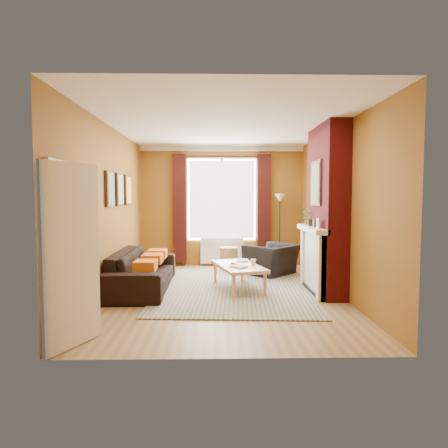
{
  "coord_description": "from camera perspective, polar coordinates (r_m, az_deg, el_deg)",
  "views": [
    {
      "loc": [
        -0.14,
        -6.66,
        1.63
      ],
      "look_at": [
        0.0,
        0.25,
        1.15
      ],
      "focal_mm": 32.0,
      "sensor_mm": 36.0,
      "label": 1
    }
  ],
  "objects": [
    {
      "name": "mug",
      "position": [
        6.98,
        4.17,
        -5.44
      ],
      "size": [
        0.13,
        0.13,
        0.1
      ],
      "primitive_type": "imported",
      "rotation": [
        0.0,
        0.0,
        0.2
      ],
      "color": "#999999",
      "rests_on": "coffee_table"
    },
    {
      "name": "room_walls",
      "position": [
        6.98,
        5.15,
        1.91
      ],
      "size": [
        3.82,
        5.54,
        2.83
      ],
      "color": "brown",
      "rests_on": "ground"
    },
    {
      "name": "book_b",
      "position": [
        7.38,
        1.9,
        -5.23
      ],
      "size": [
        0.22,
        0.29,
        0.02
      ],
      "primitive_type": "imported",
      "rotation": [
        0.0,
        0.0,
        0.03
      ],
      "color": "#999999",
      "rests_on": "coffee_table"
    },
    {
      "name": "tv_remote",
      "position": [
        7.03,
        1.5,
        -5.69
      ],
      "size": [
        0.12,
        0.14,
        0.02
      ],
      "rotation": [
        0.0,
        0.0,
        0.62
      ],
      "color": "#232326",
      "rests_on": "coffee_table"
    },
    {
      "name": "floor_lamp",
      "position": [
        9.18,
        7.97,
        2.09
      ],
      "size": [
        0.33,
        0.33,
        1.69
      ],
      "rotation": [
        0.0,
        0.0,
        -0.43
      ],
      "color": "black",
      "rests_on": "ground"
    },
    {
      "name": "sofa",
      "position": [
        7.18,
        -11.49,
        -6.46
      ],
      "size": [
        0.93,
        2.34,
        0.68
      ],
      "primitive_type": "imported",
      "rotation": [
        0.0,
        0.0,
        1.58
      ],
      "color": "black",
      "rests_on": "ground"
    },
    {
      "name": "coffee_table",
      "position": [
        7.0,
        2.07,
        -6.22
      ],
      "size": [
        0.97,
        1.44,
        0.44
      ],
      "rotation": [
        0.0,
        0.0,
        0.25
      ],
      "color": "tan",
      "rests_on": "ground"
    },
    {
      "name": "striped_rug",
      "position": [
        7.11,
        1.51,
        -9.2
      ],
      "size": [
        2.79,
        3.72,
        0.02
      ],
      "rotation": [
        0.0,
        0.0,
        -0.06
      ],
      "color": "#2E657F",
      "rests_on": "ground"
    },
    {
      "name": "armchair",
      "position": [
        8.36,
        6.81,
        -5.09
      ],
      "size": [
        1.29,
        1.29,
        0.63
      ],
      "primitive_type": "imported",
      "rotation": [
        0.0,
        0.0,
        3.94
      ],
      "color": "black",
      "rests_on": "ground"
    },
    {
      "name": "book_a",
      "position": [
        6.66,
        1.45,
        -6.2
      ],
      "size": [
        0.35,
        0.36,
        0.03
      ],
      "primitive_type": "imported",
      "rotation": [
        0.0,
        0.0,
        0.7
      ],
      "color": "#999999",
      "rests_on": "coffee_table"
    },
    {
      "name": "ground",
      "position": [
        6.85,
        0.04,
        -9.78
      ],
      "size": [
        5.5,
        5.5,
        0.0
      ],
      "primitive_type": "plane",
      "color": "olive",
      "rests_on": "ground"
    },
    {
      "name": "wicker_stool",
      "position": [
        8.89,
        0.66,
        -4.94
      ],
      "size": [
        0.43,
        0.43,
        0.5
      ],
      "rotation": [
        0.0,
        0.0,
        0.08
      ],
      "color": "#A07A45",
      "rests_on": "ground"
    }
  ]
}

